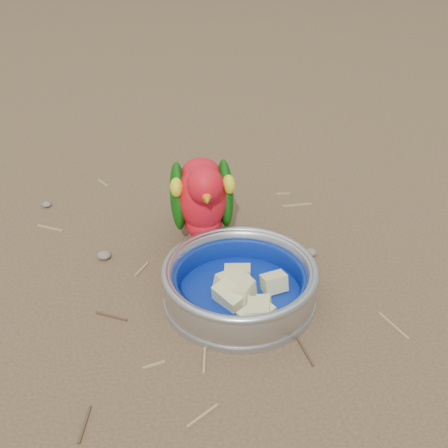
% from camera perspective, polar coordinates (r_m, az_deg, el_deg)
% --- Properties ---
extents(ground, '(60.00, 60.00, 0.00)m').
position_cam_1_polar(ground, '(0.89, -6.46, -8.94)').
color(ground, brown).
extents(food_bowl, '(0.22, 0.22, 0.02)m').
position_cam_1_polar(food_bowl, '(0.91, 1.43, -6.72)').
color(food_bowl, '#B2B2BA').
rests_on(food_bowl, ground).
extents(bowl_wall, '(0.22, 0.22, 0.04)m').
position_cam_1_polar(bowl_wall, '(0.90, 1.45, -5.23)').
color(bowl_wall, '#B2B2BA').
rests_on(bowl_wall, food_bowl).
extents(fruit_wedges, '(0.13, 0.13, 0.03)m').
position_cam_1_polar(fruit_wedges, '(0.90, 1.45, -5.58)').
color(fruit_wedges, '#DDD98B').
rests_on(fruit_wedges, food_bowl).
extents(lory_parrot, '(0.18, 0.23, 0.17)m').
position_cam_1_polar(lory_parrot, '(0.98, -1.98, 1.75)').
color(lory_parrot, red).
rests_on(lory_parrot, ground).
extents(ground_debris, '(0.90, 0.80, 0.01)m').
position_cam_1_polar(ground_debris, '(0.88, -4.78, -8.91)').
color(ground_debris, olive).
rests_on(ground_debris, ground).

